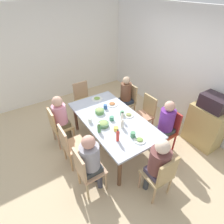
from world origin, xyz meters
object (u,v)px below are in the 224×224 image
object	(u,v)px
chair_1	(146,113)
cup_4	(133,135)
person_6	(125,95)
cup_5	(90,120)
person_5	(91,159)
plate_2	(140,140)
chair_6	(128,100)
cup_1	(112,118)
chair_3	(161,175)
cup_2	(116,129)
bottle_0	(118,136)
microwave	(214,102)
plate_0	(129,115)
cup_3	(122,113)
chair_0	(83,98)
bottle_1	(122,124)
dining_table	(112,121)
cup_0	(105,107)
person_2	(61,116)
person_4	(166,123)
bowl_0	(100,111)
plate_1	(112,104)
chair_4	(167,128)
side_cabinet	(205,126)
bowl_1	(103,124)
chair_2	(58,125)
plate_3	(97,99)
chair_7	(70,144)
chair_5	(86,169)
bottle_3	(122,117)
person_3	(158,162)
bottle_2	(99,128)

from	to	relation	value
chair_1	cup_4	size ratio (longest dim) A/B	7.47
person_6	cup_5	bearing A→B (deg)	-66.30
person_5	plate_2	world-z (taller)	person_5
chair_6	cup_1	size ratio (longest dim) A/B	7.41
chair_3	cup_2	size ratio (longest dim) A/B	7.22
bottle_0	microwave	bearing A→B (deg)	77.92
plate_0	cup_3	size ratio (longest dim) A/B	1.74
chair_0	bottle_1	world-z (taller)	bottle_1
dining_table	cup_5	bearing A→B (deg)	-105.61
cup_0	person_2	bearing A→B (deg)	-108.88
person_4	bottle_0	distance (m)	1.09
dining_table	bowl_0	bearing A→B (deg)	-157.50
chair_1	cup_5	xyz separation A→B (m)	(-0.12, -1.32, 0.26)
bowl_0	chair_3	bearing A→B (deg)	4.06
chair_6	plate_1	world-z (taller)	chair_6
cup_4	chair_0	bearing A→B (deg)	-179.65
person_6	plate_0	world-z (taller)	person_6
chair_4	person_5	distance (m)	1.73
cup_1	side_cabinet	world-z (taller)	side_cabinet
chair_4	bottle_1	world-z (taller)	bottle_1
chair_4	plate_2	size ratio (longest dim) A/B	4.42
person_5	bowl_1	size ratio (longest dim) A/B	5.81
chair_0	chair_3	bearing A→B (deg)	0.00
chair_2	cup_2	world-z (taller)	chair_2
cup_2	cup_3	bearing A→B (deg)	131.02
plate_3	bottle_1	world-z (taller)	bottle_1
cup_0	microwave	xyz separation A→B (m)	(1.35, 1.62, 0.27)
person_4	bowl_0	bearing A→B (deg)	-135.28
cup_5	chair_7	bearing A→B (deg)	-76.46
chair_5	bottle_3	size ratio (longest dim) A/B	4.47
cup_0	cup_2	size ratio (longest dim) A/B	0.91
plate_2	cup_3	size ratio (longest dim) A/B	1.76
chair_4	cup_0	distance (m)	1.34
person_6	plate_1	size ratio (longest dim) A/B	4.76
person_3	bottle_0	size ratio (longest dim) A/B	4.90
person_2	side_cabinet	world-z (taller)	person_2
chair_5	bottle_1	world-z (taller)	bottle_1
person_3	cup_2	bearing A→B (deg)	-171.53
chair_4	chair_6	size ratio (longest dim) A/B	1.00
chair_7	cup_2	size ratio (longest dim) A/B	7.22
chair_1	person_4	size ratio (longest dim) A/B	0.77
chair_1	chair_2	distance (m)	1.93
chair_1	bowl_1	bearing A→B (deg)	-84.68
person_4	bottle_2	size ratio (longest dim) A/B	6.16
microwave	plate_0	bearing A→B (deg)	-123.15
chair_1	person_6	size ratio (longest dim) A/B	0.78
chair_2	chair_6	distance (m)	1.81
chair_6	chair_1	bearing A→B (deg)	0.00
person_2	chair_7	xyz separation A→B (m)	(0.66, -0.09, -0.18)
chair_5	bottle_3	distance (m)	1.17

